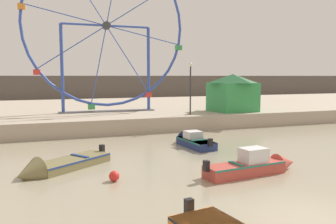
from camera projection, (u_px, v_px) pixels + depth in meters
ground_plane at (309, 219)px, 10.44m from camera, size 240.00×240.00×0.00m
quay_promenade at (117, 111)px, 37.27m from camera, size 110.00×24.54×1.18m
distant_town_skyline at (88, 88)px, 59.65m from camera, size 140.00×3.00×4.40m
motorboat_navy_blue at (191, 140)px, 21.56m from camera, size 1.53×4.06×1.27m
motorboat_olive_wood at (56, 167)px, 15.65m from camera, size 4.65×3.89×1.31m
motorboat_faded_red at (256, 165)px, 15.32m from camera, size 5.02×1.53×1.39m
ferris_wheel_blue_frame at (106, 28)px, 29.98m from camera, size 14.12×1.20×14.59m
carnival_booth_green_kiosk at (233, 92)px, 30.90m from camera, size 4.23×4.01×3.34m
promenade_lamp_near at (190, 81)px, 27.81m from camera, size 0.32×0.32×4.24m
mooring_buoy_orange at (114, 176)px, 14.19m from camera, size 0.44×0.44×0.44m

